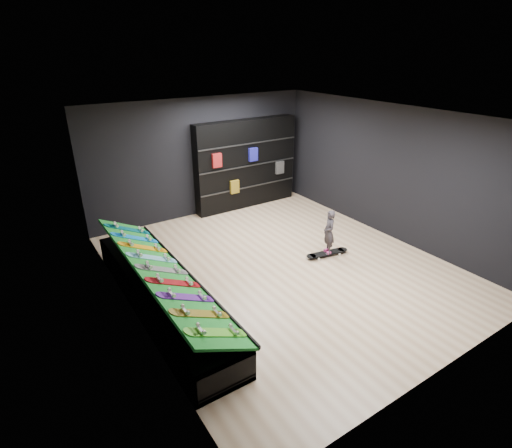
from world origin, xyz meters
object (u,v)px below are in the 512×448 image
back_shelving (246,164)px  floor_skateboard (327,254)px  display_rack (162,295)px  child (328,240)px

back_shelving → floor_skateboard: (-0.14, -3.50, -1.14)m
display_rack → child: bearing=-2.8°
display_rack → back_shelving: back_shelving is taller
floor_skateboard → child: 0.33m
display_rack → back_shelving: bearing=41.4°
display_rack → child: child is taller
display_rack → floor_skateboard: (3.62, -0.18, -0.20)m
floor_skateboard → child: size_ratio=1.70×
back_shelving → floor_skateboard: back_shelving is taller
floor_skateboard → back_shelving: bearing=98.1°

